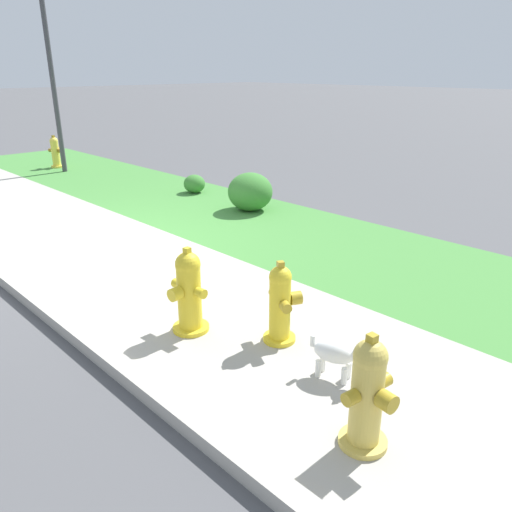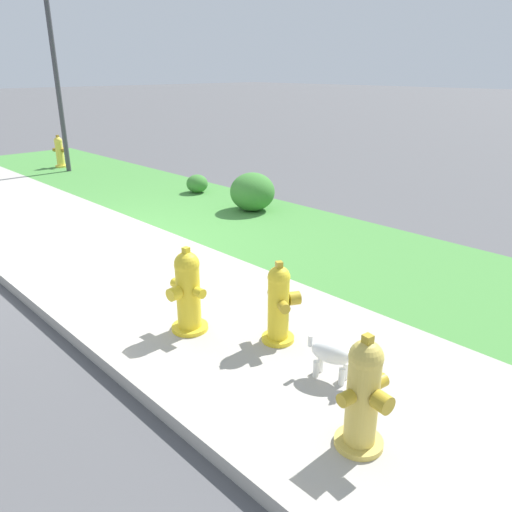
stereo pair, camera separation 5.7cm
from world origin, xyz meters
name	(u,v)px [view 1 (the left image)]	position (x,y,z in m)	size (l,w,h in m)	color
ground_plane	(93,250)	(0.00, 0.00, 0.00)	(120.00, 120.00, 0.00)	#515154
sidewalk_pavement	(93,250)	(0.00, 0.00, 0.01)	(18.00, 2.31, 0.01)	#ADA89E
grass_verge	(229,215)	(0.00, 2.46, 0.00)	(18.00, 2.61, 0.01)	#47893D
fire_hydrant_far_end	(56,152)	(-6.14, 2.24, 0.38)	(0.37, 0.34, 0.78)	yellow
fire_hydrant_near_corner	(368,394)	(4.69, -0.52, 0.40)	(0.37, 0.39, 0.82)	gold
fire_hydrant_at_driveway	(281,304)	(3.40, 0.06, 0.37)	(0.37, 0.35, 0.77)	yellow
fire_hydrant_across_street	(189,292)	(2.69, -0.40, 0.40)	(0.41, 0.38, 0.82)	yellow
small_white_dog	(339,354)	(4.13, -0.05, 0.23)	(0.47, 0.26, 0.39)	white
street_lamp	(45,26)	(-5.52, 2.14, 3.15)	(0.32, 0.32, 4.79)	#3D3D42
shrub_bush_mid_verge	(250,192)	(0.04, 2.91, 0.32)	(0.76, 0.76, 0.65)	#3D7F33
shrub_bush_near_lamp	(194,184)	(-1.66, 3.03, 0.18)	(0.42, 0.42, 0.36)	#3D7F33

